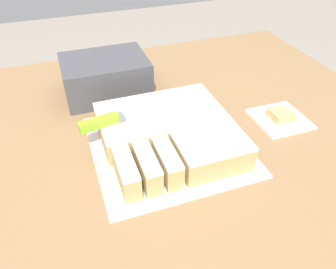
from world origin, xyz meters
TOP-DOWN VIEW (x-y plane):
  - countertop at (0.00, 0.00)m, footprint 1.40×1.10m
  - cake_board at (0.02, -0.05)m, footprint 0.37×0.37m
  - cake at (0.02, -0.05)m, footprint 0.31×0.31m
  - knife at (-0.10, -0.00)m, footprint 0.29×0.08m
  - paper_napkin at (0.35, -0.05)m, footprint 0.14×0.14m
  - brownie at (0.35, -0.05)m, footprint 0.06×0.06m
  - storage_box at (-0.07, 0.26)m, footprint 0.25×0.19m

SIDE VIEW (x-z plane):
  - countertop at x=0.00m, z-range 0.00..0.94m
  - cake_board at x=0.02m, z-range 0.94..0.95m
  - paper_napkin at x=0.35m, z-range 0.94..0.95m
  - brownie at x=0.35m, z-range 0.95..0.97m
  - cake at x=0.02m, z-range 0.95..1.01m
  - storage_box at x=-0.07m, z-range 0.94..1.05m
  - knife at x=-0.10m, z-range 1.01..1.03m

